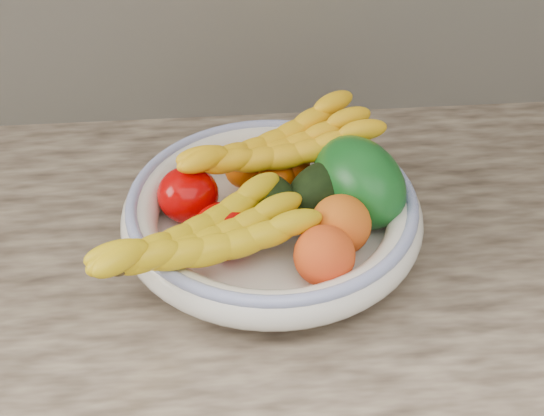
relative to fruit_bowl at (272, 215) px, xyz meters
The scene contains 13 objects.
fruit_bowl is the anchor object (origin of this frame).
clementine_back_left 0.10m from the fruit_bowl, 108.47° to the left, with size 0.05×0.05×0.05m, color orange.
clementine_back_right 0.10m from the fruit_bowl, 68.62° to the left, with size 0.05×0.05×0.05m, color #F65605.
clementine_back_mid 0.07m from the fruit_bowl, 80.81° to the left, with size 0.05×0.05×0.05m, color #E55704.
tomato_left 0.11m from the fruit_bowl, 162.29° to the left, with size 0.08×0.08×0.07m, color #BF0101.
tomato_near_left 0.08m from the fruit_bowl, 146.06° to the right, with size 0.08×0.08×0.07m, color #B80200.
avocado_center 0.02m from the fruit_bowl, 88.64° to the left, with size 0.07×0.10×0.07m, color black.
avocado_right 0.07m from the fruit_bowl, 19.02° to the left, with size 0.08×0.11×0.08m, color black.
green_mango 0.12m from the fruit_bowl, 12.34° to the left, with size 0.10×0.16×0.11m, color #0E4D17.
peach_front 0.12m from the fruit_bowl, 62.17° to the right, with size 0.07×0.07×0.07m, color orange.
peach_right 0.10m from the fruit_bowl, 31.58° to the right, with size 0.08×0.08×0.08m, color orange.
banana_bunch_back 0.09m from the fruit_bowl, 80.10° to the left, with size 0.30×0.11×0.09m, color yellow, non-canonical shape.
banana_bunch_front 0.13m from the fruit_bowl, 135.63° to the right, with size 0.30×0.12×0.08m, color yellow, non-canonical shape.
Camera 1 is at (-0.07, 0.83, 1.63)m, focal length 55.00 mm.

